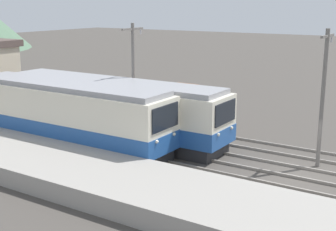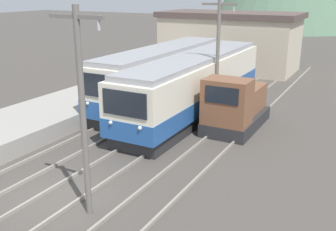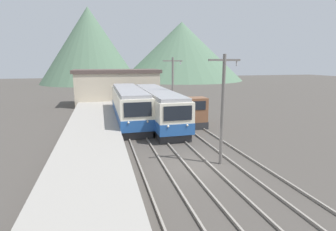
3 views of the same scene
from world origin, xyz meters
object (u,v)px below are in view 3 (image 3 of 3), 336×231
shunting_locomotive (189,113)px  catenary_mast_near (223,106)px  commuter_train_center (157,108)px  commuter_train_left (129,107)px  catenary_mast_mid (173,88)px

shunting_locomotive → catenary_mast_near: bearing=-98.2°
commuter_train_center → commuter_train_left: bearing=161.6°
commuter_train_left → catenary_mast_mid: catenary_mast_mid is taller
commuter_train_left → catenary_mast_mid: (4.31, -1.47, 2.00)m
shunting_locomotive → commuter_train_center: bearing=153.3°
commuter_train_center → shunting_locomotive: bearing=-26.7°
commuter_train_left → catenary_mast_mid: bearing=-18.9°
catenary_mast_mid → shunting_locomotive: bearing=-32.8°
catenary_mast_mid → commuter_train_left: bearing=161.1°
commuter_train_center → catenary_mast_near: catenary_mast_near is taller
commuter_train_left → catenary_mast_near: size_ratio=1.96×
commuter_train_center → catenary_mast_near: bearing=-82.8°
shunting_locomotive → commuter_train_left: bearing=157.2°
catenary_mast_near → catenary_mast_mid: size_ratio=1.00×
commuter_train_center → shunting_locomotive: commuter_train_center is taller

